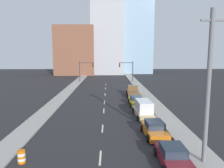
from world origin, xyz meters
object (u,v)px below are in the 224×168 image
object	(u,v)px
traffic_signal_left	(84,69)
utility_pole_right_near	(208,88)
sedan_yellow	(136,101)
box_truck_tan	(144,109)
traffic_barrel	(22,157)
sedan_maroon	(173,156)
sedan_orange	(154,129)
traffic_signal_right	(129,69)
pickup_truck_brown	(133,92)

from	to	relation	value
traffic_signal_left	utility_pole_right_near	size ratio (longest dim) A/B	0.52
sedan_yellow	box_truck_tan	bearing A→B (deg)	-88.91
traffic_barrel	sedan_yellow	bearing A→B (deg)	59.17
sedan_maroon	sedan_orange	world-z (taller)	sedan_orange
utility_pole_right_near	sedan_maroon	xyz separation A→B (m)	(-2.27, -0.05, -4.93)
sedan_orange	sedan_maroon	bearing A→B (deg)	-90.35
utility_pole_right_near	box_truck_tan	xyz separation A→B (m)	(-2.47, 11.80, -4.59)
traffic_signal_right	sedan_orange	bearing A→B (deg)	-91.67
sedan_orange	pickup_truck_brown	world-z (taller)	pickup_truck_brown
sedan_yellow	pickup_truck_brown	world-z (taller)	pickup_truck_brown
traffic_signal_left	box_truck_tan	world-z (taller)	traffic_signal_left
pickup_truck_brown	traffic_signal_left	bearing A→B (deg)	121.11
traffic_signal_left	traffic_barrel	xyz separation A→B (m)	(0.31, -44.35, -3.21)
traffic_signal_right	traffic_barrel	xyz separation A→B (m)	(-11.90, -44.35, -3.21)
traffic_signal_left	traffic_signal_right	xyz separation A→B (m)	(12.21, 0.00, 0.00)
sedan_yellow	utility_pole_right_near	bearing A→B (deg)	-82.26
sedan_maroon	sedan_yellow	bearing A→B (deg)	91.23
sedan_maroon	pickup_truck_brown	bearing A→B (deg)	90.13
utility_pole_right_near	sedan_yellow	bearing A→B (deg)	98.39
traffic_barrel	box_truck_tan	xyz separation A→B (m)	(10.75, 11.45, 0.51)
traffic_signal_right	sedan_maroon	bearing A→B (deg)	-91.22
sedan_maroon	pickup_truck_brown	world-z (taller)	pickup_truck_brown
box_truck_tan	pickup_truck_brown	distance (m)	13.13
sedan_maroon	box_truck_tan	bearing A→B (deg)	90.96
utility_pole_right_near	box_truck_tan	distance (m)	12.90
utility_pole_right_near	sedan_maroon	bearing A→B (deg)	-178.68
traffic_signal_left	utility_pole_right_near	distance (m)	46.74
traffic_signal_right	sedan_orange	distance (m)	39.59
box_truck_tan	traffic_signal_left	bearing A→B (deg)	106.12
utility_pole_right_near	sedan_yellow	size ratio (longest dim) A/B	2.31
box_truck_tan	sedan_maroon	bearing A→B (deg)	-91.51
traffic_signal_right	pickup_truck_brown	bearing A→B (deg)	-92.91
traffic_signal_left	sedan_maroon	size ratio (longest dim) A/B	1.31
traffic_signal_right	traffic_barrel	size ratio (longest dim) A/B	6.00
traffic_barrel	sedan_maroon	world-z (taller)	sedan_maroon
traffic_signal_right	sedan_orange	world-z (taller)	traffic_signal_right
traffic_barrel	box_truck_tan	distance (m)	15.71
sedan_maroon	traffic_barrel	bearing A→B (deg)	177.89
traffic_signal_right	sedan_yellow	bearing A→B (deg)	-92.87
box_truck_tan	sedan_yellow	size ratio (longest dim) A/B	1.21
sedan_orange	traffic_signal_right	bearing A→B (deg)	85.81
utility_pole_right_near	sedan_maroon	distance (m)	5.43
box_truck_tan	pickup_truck_brown	size ratio (longest dim) A/B	1.07
traffic_barrel	box_truck_tan	world-z (taller)	box_truck_tan
traffic_barrel	sedan_yellow	xyz separation A→B (m)	(10.56, 17.69, 0.15)
utility_pole_right_near	traffic_barrel	xyz separation A→B (m)	(-13.22, 0.35, -5.10)
traffic_signal_right	utility_pole_right_near	bearing A→B (deg)	-88.31
sedan_maroon	sedan_orange	bearing A→B (deg)	92.18
traffic_barrel	sedan_yellow	distance (m)	20.60
utility_pole_right_near	sedan_orange	xyz separation A→B (m)	(-2.47, 5.25, -4.87)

